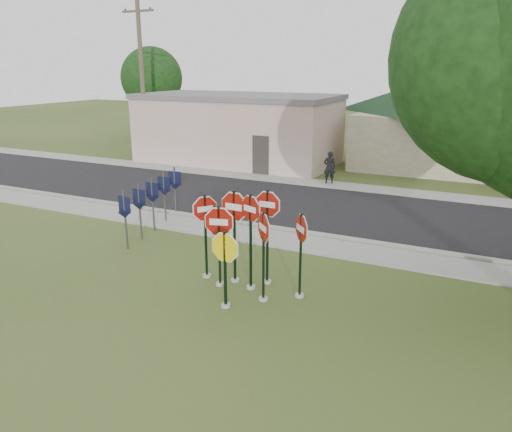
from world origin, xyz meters
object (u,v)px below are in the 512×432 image
at_px(stop_sign_center, 251,229).
at_px(utility_pole_near, 142,81).
at_px(stop_sign_yellow, 225,261).
at_px(pedestrian, 329,167).
at_px(stop_sign_left, 219,235).

height_order(stop_sign_center, utility_pole_near, utility_pole_near).
distance_m(stop_sign_yellow, utility_pole_near, 20.80).
relative_size(utility_pole_near, pedestrian, 5.73).
bearing_deg(stop_sign_yellow, stop_sign_left, 125.93).
xyz_separation_m(stop_sign_center, pedestrian, (-1.97, 12.98, -0.83)).
height_order(stop_sign_center, stop_sign_yellow, stop_sign_center).
height_order(stop_sign_left, pedestrian, stop_sign_left).
distance_m(utility_pole_near, pedestrian, 12.81).
bearing_deg(stop_sign_center, pedestrian, 98.61).
height_order(stop_sign_center, stop_sign_left, stop_sign_center).
bearing_deg(utility_pole_near, pedestrian, -3.17).
bearing_deg(stop_sign_yellow, utility_pole_near, 133.20).
xyz_separation_m(stop_sign_center, utility_pole_near, (-14.09, 13.65, 3.24)).
bearing_deg(stop_sign_center, utility_pole_near, 135.91).
xyz_separation_m(stop_sign_center, stop_sign_yellow, (-0.08, -1.27, -0.45)).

